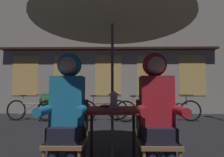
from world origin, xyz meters
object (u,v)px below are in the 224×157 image
chair_right (156,135)px  bicycle_second (65,110)px  person_left_hooded (67,103)px  bicycle_nearest (31,110)px  lantern (114,99)px  potted_plant (48,102)px  bicycle_fifth (174,110)px  cafe_table (112,116)px  bicycle_third (102,110)px  chair_left (68,135)px  patio_umbrella (112,10)px  book (108,106)px  bicycle_fourth (142,111)px  person_right_hooded (157,103)px

chair_right → bicycle_second: (-2.05, 3.71, -0.14)m
person_left_hooded → bicycle_nearest: size_ratio=0.83×
lantern → person_left_hooded: size_ratio=0.17×
potted_plant → lantern: bearing=-59.6°
bicycle_nearest → bicycle_fifth: same height
cafe_table → bicycle_third: bearing=96.3°
chair_left → chair_right: (0.96, 0.00, 0.00)m
patio_umbrella → chair_left: (-0.48, -0.37, -1.57)m
book → bicycle_nearest: bearing=139.6°
patio_umbrella → bicycle_fourth: patio_umbrella is taller
bicycle_third → book: size_ratio=8.33×
cafe_table → chair_right: chair_right is taller
cafe_table → person_left_hooded: bearing=-138.4°
cafe_table → book: book is taller
cafe_table → bicycle_second: size_ratio=0.45×
lantern → bicycle_third: bearing=96.6°
person_right_hooded → bicycle_fifth: (1.43, 3.82, -0.50)m
patio_umbrella → bicycle_second: 4.07m
bicycle_fifth → potted_plant: 4.36m
person_left_hooded → bicycle_fourth: (1.36, 3.56, -0.50)m
potted_plant → bicycle_third: bearing=-19.3°
lantern → bicycle_nearest: lantern is taller
bicycle_second → bicycle_third: bearing=1.4°
chair_left → bicycle_nearest: bearing=120.3°
bicycle_nearest → bicycle_third: 2.29m
lantern → potted_plant: bearing=120.4°
person_left_hooded → bicycle_second: 3.95m
bicycle_second → book: bicycle_second is taller
chair_right → book: (-0.54, 0.58, 0.26)m
bicycle_fourth → potted_plant: 3.40m
bicycle_third → potted_plant: bearing=160.7°
bicycle_third → bicycle_second: bearing=-178.6°
bicycle_second → bicycle_fourth: 2.46m
person_left_hooded → bicycle_fourth: size_ratio=0.83×
person_left_hooded → bicycle_fourth: person_left_hooded is taller
bicycle_nearest → bicycle_fifth: (4.57, 0.03, 0.00)m
bicycle_second → bicycle_third: 1.20m
cafe_table → chair_left: chair_left is taller
person_right_hooded → potted_plant: 5.35m
bicycle_third → book: (0.31, -3.16, 0.41)m
lantern → cafe_table: bearing=128.4°
person_right_hooded → bicycle_third: person_right_hooded is taller
bicycle_fifth → person_right_hooded: bearing=-110.6°
chair_left → bicycle_fourth: size_ratio=0.52×
chair_left → bicycle_fourth: chair_left is taller
patio_umbrella → bicycle_fifth: (1.91, 3.39, -1.71)m
patio_umbrella → person_right_hooded: 1.37m
cafe_table → person_left_hooded: (-0.48, -0.43, 0.21)m
patio_umbrella → potted_plant: patio_umbrella is taller
chair_right → potted_plant: (-2.86, 4.45, 0.05)m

